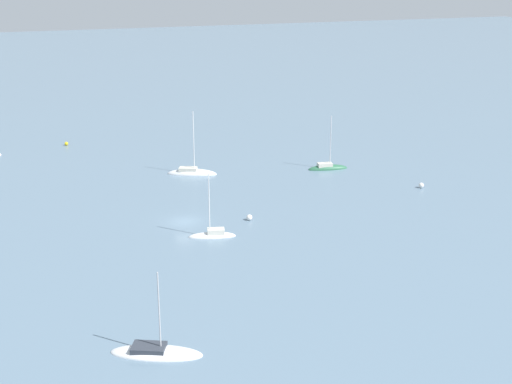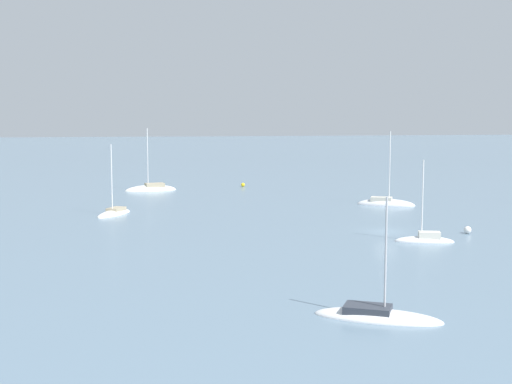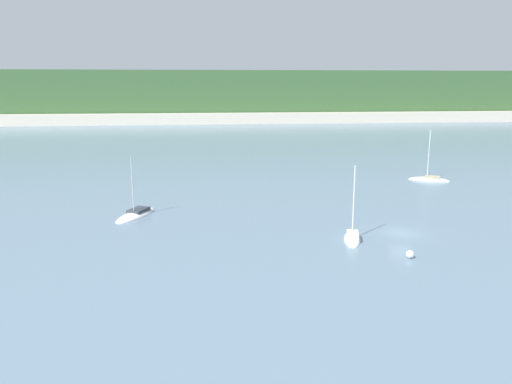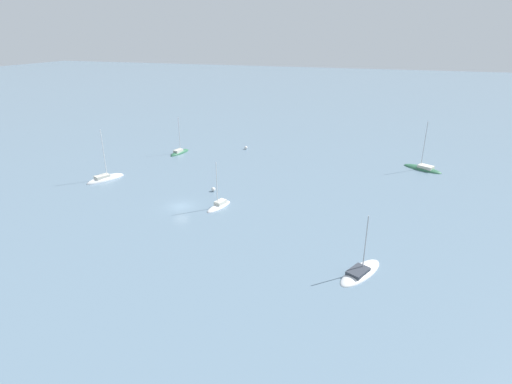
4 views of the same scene
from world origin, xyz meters
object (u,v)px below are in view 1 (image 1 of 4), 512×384
Objects in this scene: mooring_buoy_0 at (421,185)px; mooring_buoy_2 at (249,217)px; mooring_buoy_1 at (66,144)px; sailboat_6 at (327,168)px; sailboat_3 at (156,353)px; sailboat_5 at (213,236)px; sailboat_2 at (192,174)px.

mooring_buoy_2 is (-4.08, 30.12, -0.01)m from mooring_buoy_0.
sailboat_6 is at bearing -129.74° from mooring_buoy_1.
sailboat_5 reaches higher than sailboat_3.
mooring_buoy_1 is (81.26, -1.90, 0.28)m from sailboat_3.
sailboat_5 reaches higher than mooring_buoy_0.
sailboat_3 is 0.89× the size of sailboat_6.
mooring_buoy_2 is (-18.92, 21.29, 0.30)m from sailboat_6.
sailboat_3 is (-53.79, 18.92, -0.02)m from sailboat_2.
sailboat_3 is at bearing -120.75° from sailboat_6.
sailboat_3 is 12.45× the size of mooring_buoy_1.
sailboat_5 is 12.84× the size of mooring_buoy_1.
sailboat_6 is (48.48, -41.34, 0.03)m from sailboat_3.
mooring_buoy_2 reaches higher than mooring_buoy_1.
mooring_buoy_0 is 67.80m from mooring_buoy_1.
mooring_buoy_0 is (33.64, -50.17, 0.34)m from sailboat_3.
mooring_buoy_2 is at bearing 81.77° from sailboat_3.
sailboat_2 reaches higher than sailboat_6.
mooring_buoy_0 is (8.07, -36.63, 0.27)m from sailboat_5.
sailboat_5 is (-28.23, 5.39, 0.04)m from sailboat_2.
mooring_buoy_0 is at bearing 59.75° from sailboat_3.
sailboat_5 is 37.51m from mooring_buoy_0.
mooring_buoy_1 is at bearing 19.34° from mooring_buoy_2.
sailboat_5 is at bearing -130.80° from sailboat_6.
sailboat_6 is (-5.32, -22.41, 0.01)m from sailboat_2.
sailboat_6 is 11.97× the size of mooring_buoy_0.
sailboat_3 is 10.60× the size of mooring_buoy_0.
mooring_buoy_0 reaches higher than mooring_buoy_2.
sailboat_6 is at bearing 30.76° from mooring_buoy_0.
sailboat_3 reaches higher than mooring_buoy_1.
mooring_buoy_1 is at bearing -62.89° from sailboat_5.
sailboat_5 is 11.11× the size of mooring_buoy_2.
sailboat_5 reaches higher than mooring_buoy_1.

